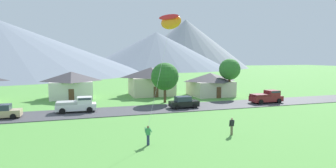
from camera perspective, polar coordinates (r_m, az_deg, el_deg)
name	(u,v)px	position (r m, az deg, el deg)	size (l,w,h in m)	color
road_strip	(130,110)	(38.54, -7.98, -5.48)	(160.00, 6.59, 0.08)	#424247
mountain_far_west_ridge	(186,44)	(196.13, 3.68, 8.37)	(86.84, 86.84, 33.69)	#8E939E
mountain_far_east_ridge	(156,51)	(172.22, -2.44, 6.95)	(90.84, 90.84, 22.85)	gray
house_leftmost	(72,84)	(52.47, -19.43, -0.09)	(7.74, 6.57, 4.81)	silver
house_left_center	(210,84)	(53.49, 8.79, 0.03)	(7.94, 7.57, 4.38)	beige
house_right_center	(151,81)	(53.66, -3.49, 0.69)	(8.69, 7.54, 5.45)	beige
tree_near_left	(165,77)	(44.54, -0.65, 1.56)	(4.50, 4.50, 6.54)	#4C3823
tree_left_of_center	(230,69)	(52.22, 12.72, 2.97)	(3.94, 3.94, 7.14)	brown
parked_car_black_west_end	(184,102)	(39.90, 3.29, -3.85)	(4.23, 2.14, 1.68)	black
parked_car_tan_mid_east	(2,112)	(38.70, -31.34, -4.96)	(4.20, 2.09, 1.68)	tan
pickup_truck_maroon_west_side	(267,97)	(47.01, 19.89, -2.50)	(5.21, 2.35, 1.99)	maroon
pickup_truck_white_east_side	(77,105)	(38.90, -18.36, -4.08)	(5.24, 2.41, 1.99)	white
kite_flyer_with_kite	(170,25)	(27.66, 0.42, 12.22)	(4.87, 5.84, 11.72)	navy
watcher_person	(232,126)	(27.13, 13.13, -8.50)	(0.56, 0.24, 1.68)	#70604C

